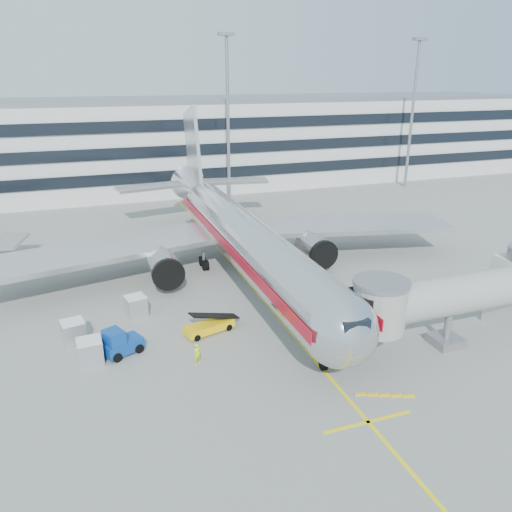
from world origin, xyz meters
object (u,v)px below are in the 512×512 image
object	(u,v)px
main_jet	(238,233)
cargo_container_front	(90,351)
ramp_worker	(198,354)
cargo_container_right	(136,306)
baggage_tug	(120,343)
cargo_container_left	(73,332)
belt_loader	(209,326)

from	to	relation	value
main_jet	cargo_container_front	size ratio (longest dim) A/B	28.00
ramp_worker	cargo_container_right	bearing A→B (deg)	91.34
baggage_tug	cargo_container_left	world-z (taller)	baggage_tug
cargo_container_left	main_jet	bearing A→B (deg)	30.53
baggage_tug	cargo_container_left	distance (m)	4.46
main_jet	cargo_container_left	size ratio (longest dim) A/B	25.77
main_jet	baggage_tug	world-z (taller)	main_jet
cargo_container_right	cargo_container_front	xyz separation A→B (m)	(-4.00, -6.61, 0.04)
cargo_container_right	cargo_container_left	bearing A→B (deg)	-148.73
belt_loader	cargo_container_left	distance (m)	10.48
ramp_worker	cargo_container_left	bearing A→B (deg)	125.20
ramp_worker	main_jet	bearing A→B (deg)	45.45
belt_loader	baggage_tug	distance (m)	7.14
baggage_tug	cargo_container_left	size ratio (longest dim) A/B	1.64
cargo_container_front	ramp_worker	world-z (taller)	cargo_container_front
cargo_container_front	ramp_worker	xyz separation A→B (m)	(7.24, -2.83, -0.08)
belt_loader	cargo_container_front	distance (m)	9.31
baggage_tug	belt_loader	bearing A→B (deg)	8.64
cargo_container_front	main_jet	bearing A→B (deg)	40.66
belt_loader	cargo_container_left	bearing A→B (deg)	169.02
main_jet	cargo_container_right	world-z (taller)	main_jet
baggage_tug	cargo_container_left	xyz separation A→B (m)	(-3.24, 3.07, -0.03)
cargo_container_left	ramp_worker	bearing A→B (deg)	-37.24
belt_loader	cargo_container_right	size ratio (longest dim) A/B	2.22
ramp_worker	baggage_tug	bearing A→B (deg)	129.77
baggage_tug	cargo_container_right	size ratio (longest dim) A/B	1.65
belt_loader	cargo_container_front	bearing A→B (deg)	-170.66
main_jet	ramp_worker	bearing A→B (deg)	-117.00
belt_loader	cargo_container_right	world-z (taller)	belt_loader
ramp_worker	belt_loader	bearing A→B (deg)	48.30
cargo_container_front	ramp_worker	size ratio (longest dim) A/B	1.09
cargo_container_left	cargo_container_front	size ratio (longest dim) A/B	1.09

